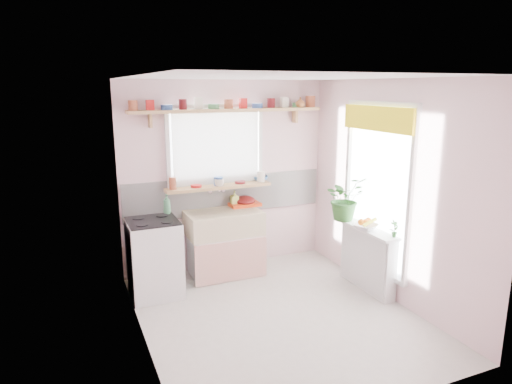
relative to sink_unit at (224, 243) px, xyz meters
name	(u,v)px	position (x,y,z in m)	size (l,w,h in m)	color
room	(297,173)	(0.81, -0.43, 0.94)	(3.20, 3.20, 3.20)	beige
sink_unit	(224,243)	(0.00, 0.00, 0.00)	(0.95, 0.65, 1.11)	white
cooker	(154,258)	(-0.95, -0.24, 0.03)	(0.58, 0.58, 0.93)	white
radiator_ledge	(368,257)	(1.45, -1.09, -0.03)	(0.22, 0.95, 0.78)	white
windowsill	(219,187)	(0.00, 0.19, 0.71)	(1.40, 0.22, 0.04)	tan
pine_shelf	(229,110)	(0.15, 0.18, 1.69)	(2.52, 0.24, 0.04)	tan
shelf_crockery	(227,104)	(0.13, 0.18, 1.76)	(2.47, 0.11, 0.12)	#A55133
sill_crockery	(219,181)	(0.00, 0.19, 0.78)	(1.35, 0.11, 0.12)	#A55133
dish_tray	(244,204)	(0.36, 0.21, 0.44)	(0.41, 0.31, 0.04)	red
colander	(245,201)	(0.37, 0.21, 0.48)	(0.28, 0.28, 0.13)	#5D0F11
jade_plant	(345,198)	(1.36, -0.69, 0.62)	(0.50, 0.43, 0.55)	#2B5F26
fruit_bowl	(365,227)	(1.36, -1.14, 0.38)	(0.27, 0.27, 0.07)	white
herb_pot	(394,229)	(1.48, -1.49, 0.44)	(0.10, 0.07, 0.20)	#2B6428
soap_bottle_sink	(235,199)	(0.23, 0.21, 0.52)	(0.10, 0.10, 0.21)	#C7D35D
sill_cup	(219,183)	(-0.01, 0.13, 0.78)	(0.12, 0.12, 0.10)	beige
sill_bowl	(260,178)	(0.62, 0.25, 0.76)	(0.21, 0.21, 0.07)	#2E5D96
shelf_vase	(300,102)	(1.14, 0.12, 1.78)	(0.13, 0.13, 0.13)	#AC6634
cooker_bottle	(167,204)	(-0.73, -0.02, 0.60)	(0.09, 0.09, 0.24)	#418258
fruit	(366,222)	(1.37, -1.13, 0.44)	(0.20, 0.14, 0.10)	orange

